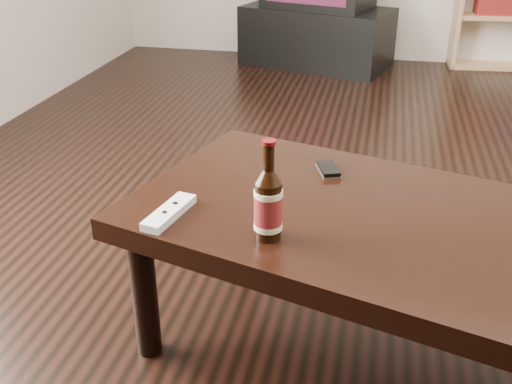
% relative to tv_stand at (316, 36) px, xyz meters
% --- Properties ---
extents(floor, '(5.00, 6.00, 0.01)m').
position_rel_tv_stand_xyz_m(floor, '(0.87, -2.72, -0.22)').
color(floor, black).
rests_on(floor, ground).
extents(tv_stand, '(1.21, 0.84, 0.44)m').
position_rel_tv_stand_xyz_m(tv_stand, '(0.00, 0.00, 0.00)').
color(tv_stand, black).
rests_on(tv_stand, floor).
extents(coffee_table, '(1.41, 1.05, 0.47)m').
position_rel_tv_stand_xyz_m(coffee_table, '(0.52, -3.25, 0.19)').
color(coffee_table, black).
rests_on(coffee_table, floor).
extents(beer_bottle, '(0.09, 0.09, 0.25)m').
position_rel_tv_stand_xyz_m(beer_bottle, '(0.29, -3.43, 0.34)').
color(beer_bottle, black).
rests_on(beer_bottle, coffee_table).
extents(phone, '(0.09, 0.12, 0.02)m').
position_rel_tv_stand_xyz_m(phone, '(0.39, -3.02, 0.26)').
color(phone, silver).
rests_on(phone, coffee_table).
extents(remote, '(0.09, 0.20, 0.02)m').
position_rel_tv_stand_xyz_m(remote, '(0.01, -3.38, 0.26)').
color(remote, silver).
rests_on(remote, coffee_table).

